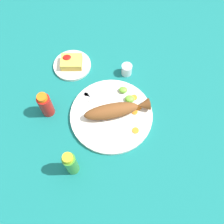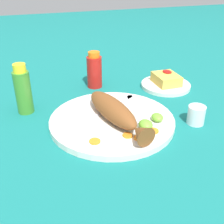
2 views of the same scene
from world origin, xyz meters
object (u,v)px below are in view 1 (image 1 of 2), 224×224
(fork_near, at_px, (94,104))
(hot_sauce_bottle_green, at_px, (72,164))
(main_plate, at_px, (112,115))
(hot_sauce_bottle_red, at_px, (46,105))
(fried_fish, at_px, (116,110))
(salt_cup, at_px, (127,70))
(side_plate_fries, at_px, (73,65))
(fork_far, at_px, (102,97))

(fork_near, distance_m, hot_sauce_bottle_green, 0.30)
(main_plate, distance_m, hot_sauce_bottle_red, 0.29)
(fried_fish, xyz_separation_m, hot_sauce_bottle_red, (0.30, -0.02, 0.02))
(hot_sauce_bottle_green, bearing_deg, salt_cup, -116.00)
(fork_near, height_order, salt_cup, salt_cup)
(main_plate, distance_m, hot_sauce_bottle_green, 0.29)
(hot_sauce_bottle_red, bearing_deg, side_plate_fries, -109.39)
(fork_near, bearing_deg, side_plate_fries, -6.76)
(fork_near, xyz_separation_m, hot_sauce_bottle_red, (0.20, 0.02, 0.04))
(fork_far, distance_m, side_plate_fries, 0.24)
(main_plate, xyz_separation_m, side_plate_fries, (0.19, -0.27, -0.00))
(fork_near, distance_m, side_plate_fries, 0.25)
(fork_near, xyz_separation_m, hot_sauce_bottle_green, (0.07, 0.28, 0.05))
(hot_sauce_bottle_green, distance_m, side_plate_fries, 0.51)
(fork_near, height_order, fork_far, same)
(hot_sauce_bottle_red, bearing_deg, fried_fish, 176.27)
(fork_near, relative_size, hot_sauce_bottle_green, 1.04)
(main_plate, relative_size, fried_fish, 1.24)
(fork_near, xyz_separation_m, fork_far, (-0.04, -0.04, 0.00))
(hot_sauce_bottle_red, relative_size, hot_sauce_bottle_green, 0.85)
(fried_fish, bearing_deg, hot_sauce_bottle_red, -15.17)
(fried_fish, bearing_deg, fork_near, -35.12)
(hot_sauce_bottle_green, bearing_deg, fork_near, -104.40)
(fried_fish, relative_size, hot_sauce_bottle_green, 1.86)
(main_plate, relative_size, fork_near, 2.21)
(fork_near, relative_size, fork_far, 0.89)
(salt_cup, relative_size, side_plate_fries, 0.30)
(hot_sauce_bottle_green, relative_size, salt_cup, 2.86)
(fried_fish, xyz_separation_m, side_plate_fries, (0.21, -0.27, -0.04))
(hot_sauce_bottle_green, xyz_separation_m, salt_cup, (-0.23, -0.47, -0.05))
(fried_fish, distance_m, salt_cup, 0.24)
(salt_cup, bearing_deg, main_plate, 72.23)
(hot_sauce_bottle_green, height_order, salt_cup, hot_sauce_bottle_green)
(fork_far, distance_m, hot_sauce_bottle_green, 0.34)
(main_plate, height_order, hot_sauce_bottle_green, hot_sauce_bottle_green)
(main_plate, relative_size, fork_far, 1.97)
(hot_sauce_bottle_red, distance_m, salt_cup, 0.41)
(fried_fish, height_order, hot_sauce_bottle_red, hot_sauce_bottle_red)
(fork_near, bearing_deg, main_plate, -152.98)
(fork_far, xyz_separation_m, hot_sauce_bottle_green, (0.11, 0.32, 0.05))
(hot_sauce_bottle_red, relative_size, side_plate_fries, 0.73)
(fork_far, xyz_separation_m, hot_sauce_bottle_red, (0.23, 0.06, 0.04))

